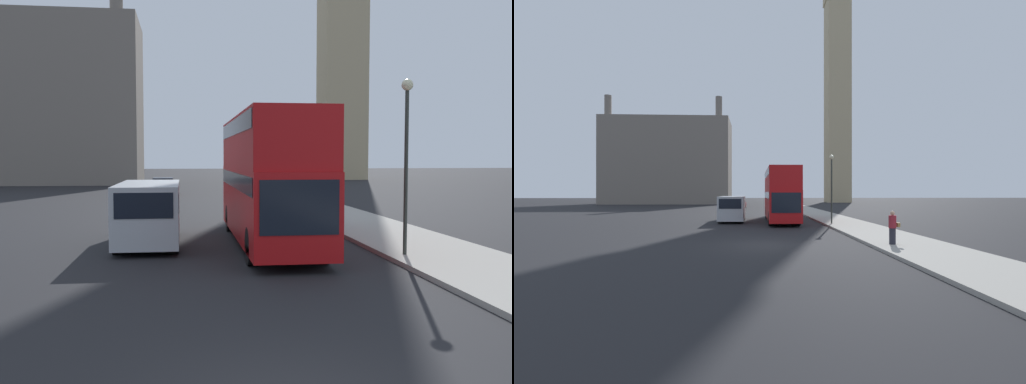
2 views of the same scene
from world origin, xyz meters
The scene contains 9 objects.
ground_plane centered at (0.00, 0.00, 0.00)m, with size 300.00×300.00×0.00m, color black.
sidewalk_strip centered at (6.96, 0.00, 0.07)m, with size 3.92×120.00×0.15m.
clock_tower centered at (21.49, 73.11, 38.07)m, with size 6.54×6.71×74.30m.
building_block_distant centered at (-20.51, 64.24, 9.80)m, with size 28.32×12.12×23.85m.
red_double_decker_bus centered at (1.78, 13.49, 2.59)m, with size 2.51×11.19×4.64m.
white_van centered at (-2.54, 14.02, 1.22)m, with size 2.19×6.17×2.25m.
pedestrian centered at (6.00, -1.02, 0.94)m, with size 0.51×0.35×1.58m.
street_lamp centered at (5.59, 10.01, 3.76)m, with size 0.36×0.36×5.46m.
parked_sedan centered at (-2.94, 41.61, 0.67)m, with size 1.84×4.78×1.45m.
Camera 2 is at (-0.53, -16.92, 2.59)m, focal length 24.00 mm.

